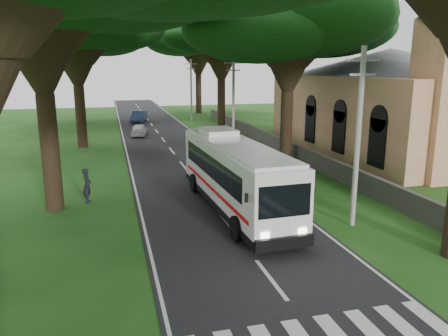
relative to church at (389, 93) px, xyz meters
name	(u,v)px	position (x,y,z in m)	size (l,w,h in m)	color
ground	(294,310)	(-17.86, -21.55, -4.91)	(140.00, 140.00, 0.00)	#194814
road	(173,153)	(-17.86, 3.45, -4.90)	(8.00, 120.00, 0.04)	black
property_wall	(278,144)	(-8.86, 2.45, -4.31)	(0.35, 50.00, 1.20)	#383533
church	(389,93)	(0.00, 0.00, 0.00)	(14.00, 24.00, 11.60)	tan
pole_near	(358,136)	(-12.36, -15.55, -0.73)	(1.60, 0.24, 8.00)	gray
pole_mid	(233,101)	(-12.36, 4.45, -0.73)	(1.60, 0.24, 8.00)	gray
pole_far	(191,89)	(-12.36, 24.45, -0.73)	(1.60, 0.24, 8.00)	gray
tree_l_midb	(74,21)	(-25.36, 8.45, 5.99)	(13.30, 13.30, 13.86)	black
tree_l_far	(75,33)	(-26.36, 26.45, 6.21)	(14.67, 14.67, 14.33)	black
tree_r_mida	(290,17)	(-9.86, -1.55, 5.66)	(14.98, 14.98, 13.84)	black
tree_r_midb	(221,28)	(-10.36, 16.45, 6.28)	(12.59, 12.59, 14.05)	black
tree_r_far	(198,34)	(-9.36, 34.45, 6.82)	(14.90, 14.90, 15.00)	black
coach_bus	(235,174)	(-16.96, -11.91, -3.04)	(3.17, 11.86, 3.47)	white
distant_car_a	(139,130)	(-19.96, 13.48, -4.23)	(1.52, 3.78, 1.29)	#B2B2B7
distant_car_b	(139,116)	(-19.20, 25.25, -4.16)	(1.51, 4.34, 1.43)	navy
pedestrian	(87,186)	(-24.27, -8.84, -3.97)	(0.68, 0.45, 1.87)	black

